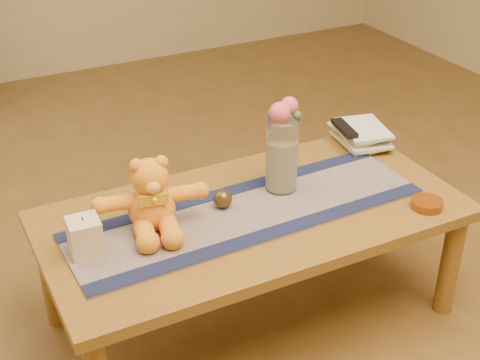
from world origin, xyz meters
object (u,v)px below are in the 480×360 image
pillar_candle (85,236)px  book_bottom (342,144)px  tv_remote (344,128)px  bronze_ball (223,199)px  teddy_bear (151,194)px  amber_dish (427,204)px  glass_vase (282,155)px

pillar_candle → book_bottom: bearing=12.4°
pillar_candle → tv_remote: size_ratio=0.70×
bronze_ball → book_bottom: size_ratio=0.29×
book_bottom → teddy_bear: bearing=-160.0°
teddy_bear → pillar_candle: bearing=-158.5°
teddy_bear → book_bottom: bearing=23.4°
book_bottom → tv_remote: size_ratio=1.39×
bronze_ball → amber_dish: 0.68m
bronze_ball → glass_vase: bearing=5.0°
teddy_bear → glass_vase: bearing=12.6°
glass_vase → tv_remote: glass_vase is taller
glass_vase → book_bottom: size_ratio=1.17×
glass_vase → bronze_ball: 0.26m
teddy_bear → amber_dish: (0.86, -0.31, -0.11)m
glass_vase → teddy_bear: bearing=-177.9°
book_bottom → amber_dish: amber_dish is taller
teddy_bear → pillar_candle: (-0.23, -0.04, -0.06)m
bronze_ball → tv_remote: 0.64m
teddy_bear → tv_remote: (0.86, 0.19, -0.04)m
teddy_bear → glass_vase: glass_vase is taller
tv_remote → amber_dish: (-0.00, -0.49, -0.07)m
bronze_ball → book_bottom: bronze_ball is taller
bronze_ball → amber_dish: bronze_ball is taller
bronze_ball → amber_dish: size_ratio=0.60×
book_bottom → amber_dish: size_ratio=2.09×
pillar_candle → bronze_ball: pillar_candle is taller
pillar_candle → book_bottom: (1.09, 0.24, -0.05)m
book_bottom → amber_dish: 0.50m
bronze_ball → tv_remote: (0.61, 0.19, 0.05)m
glass_vase → tv_remote: (0.38, 0.17, -0.05)m
bronze_ball → book_bottom: (0.61, 0.20, -0.03)m
amber_dish → book_bottom: bearing=89.7°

